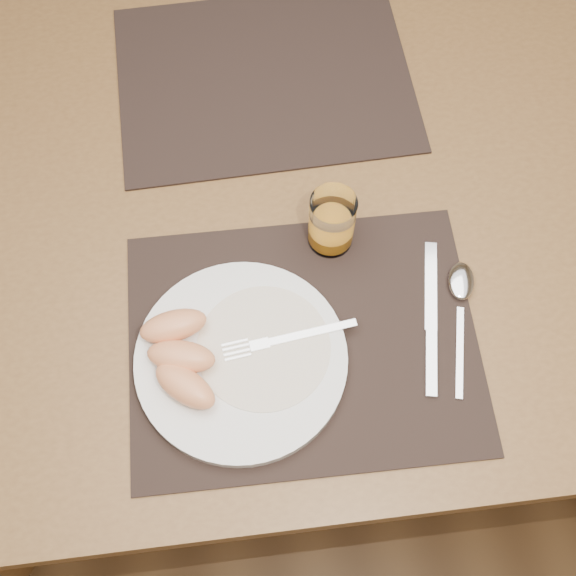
{
  "coord_description": "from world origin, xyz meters",
  "views": [
    {
      "loc": [
        -0.07,
        -0.55,
        1.63
      ],
      "look_at": [
        -0.02,
        -0.15,
        0.77
      ],
      "focal_mm": 45.0,
      "sensor_mm": 36.0,
      "label": 1
    }
  ],
  "objects_px": {
    "table": "(291,227)",
    "spoon": "(461,291)",
    "placemat_near": "(303,341)",
    "knife": "(431,330)",
    "plate": "(241,360)",
    "placemat_far": "(264,78)",
    "juice_glass": "(332,223)",
    "fork": "(278,340)"
  },
  "relations": [
    {
      "from": "table",
      "to": "spoon",
      "type": "xyz_separation_m",
      "value": [
        0.21,
        -0.18,
        0.09
      ]
    },
    {
      "from": "placemat_near",
      "to": "knife",
      "type": "distance_m",
      "value": 0.17
    },
    {
      "from": "placemat_near",
      "to": "plate",
      "type": "bearing_deg",
      "value": -167.23
    },
    {
      "from": "knife",
      "to": "placemat_near",
      "type": "bearing_deg",
      "value": 178.16
    },
    {
      "from": "placemat_near",
      "to": "spoon",
      "type": "distance_m",
      "value": 0.22
    },
    {
      "from": "placemat_near",
      "to": "placemat_far",
      "type": "bearing_deg",
      "value": 90.55
    },
    {
      "from": "placemat_far",
      "to": "knife",
      "type": "distance_m",
      "value": 0.48
    },
    {
      "from": "knife",
      "to": "spoon",
      "type": "bearing_deg",
      "value": 44.01
    },
    {
      "from": "knife",
      "to": "juice_glass",
      "type": "bearing_deg",
      "value": 126.3
    },
    {
      "from": "juice_glass",
      "to": "spoon",
      "type": "bearing_deg",
      "value": -32.55
    },
    {
      "from": "table",
      "to": "knife",
      "type": "height_order",
      "value": "knife"
    },
    {
      "from": "placemat_near",
      "to": "table",
      "type": "bearing_deg",
      "value": 87.22
    },
    {
      "from": "table",
      "to": "placemat_near",
      "type": "bearing_deg",
      "value": -92.78
    },
    {
      "from": "spoon",
      "to": "juice_glass",
      "type": "xyz_separation_m",
      "value": [
        -0.16,
        0.1,
        0.04
      ]
    },
    {
      "from": "table",
      "to": "fork",
      "type": "height_order",
      "value": "fork"
    },
    {
      "from": "placemat_near",
      "to": "placemat_far",
      "type": "distance_m",
      "value": 0.44
    },
    {
      "from": "table",
      "to": "juice_glass",
      "type": "distance_m",
      "value": 0.16
    },
    {
      "from": "fork",
      "to": "spoon",
      "type": "bearing_deg",
      "value": 10.25
    },
    {
      "from": "plate",
      "to": "fork",
      "type": "distance_m",
      "value": 0.05
    },
    {
      "from": "knife",
      "to": "juice_glass",
      "type": "height_order",
      "value": "juice_glass"
    },
    {
      "from": "table",
      "to": "placemat_far",
      "type": "xyz_separation_m",
      "value": [
        -0.01,
        0.22,
        0.09
      ]
    },
    {
      "from": "plate",
      "to": "knife",
      "type": "bearing_deg",
      "value": 3.04
    },
    {
      "from": "placemat_far",
      "to": "fork",
      "type": "height_order",
      "value": "fork"
    },
    {
      "from": "fork",
      "to": "plate",
      "type": "bearing_deg",
      "value": -161.6
    },
    {
      "from": "table",
      "to": "juice_glass",
      "type": "height_order",
      "value": "juice_glass"
    },
    {
      "from": "plate",
      "to": "juice_glass",
      "type": "relative_size",
      "value": 2.88
    },
    {
      "from": "knife",
      "to": "juice_glass",
      "type": "relative_size",
      "value": 2.33
    },
    {
      "from": "placemat_near",
      "to": "knife",
      "type": "bearing_deg",
      "value": -1.84
    },
    {
      "from": "table",
      "to": "spoon",
      "type": "relative_size",
      "value": 7.33
    },
    {
      "from": "spoon",
      "to": "plate",
      "type": "bearing_deg",
      "value": -168.37
    },
    {
      "from": "placemat_far",
      "to": "fork",
      "type": "relative_size",
      "value": 2.57
    },
    {
      "from": "juice_glass",
      "to": "knife",
      "type": "bearing_deg",
      "value": -53.7
    },
    {
      "from": "table",
      "to": "placemat_near",
      "type": "relative_size",
      "value": 3.11
    },
    {
      "from": "placemat_far",
      "to": "juice_glass",
      "type": "distance_m",
      "value": 0.3
    },
    {
      "from": "spoon",
      "to": "table",
      "type": "bearing_deg",
      "value": 139.34
    },
    {
      "from": "knife",
      "to": "plate",
      "type": "bearing_deg",
      "value": -176.96
    },
    {
      "from": "plate",
      "to": "placemat_far",
      "type": "bearing_deg",
      "value": 80.38
    },
    {
      "from": "placemat_far",
      "to": "fork",
      "type": "bearing_deg",
      "value": -93.7
    },
    {
      "from": "fork",
      "to": "knife",
      "type": "height_order",
      "value": "fork"
    },
    {
      "from": "juice_glass",
      "to": "plate",
      "type": "bearing_deg",
      "value": -130.06
    },
    {
      "from": "knife",
      "to": "placemat_far",
      "type": "bearing_deg",
      "value": 111.02
    },
    {
      "from": "juice_glass",
      "to": "fork",
      "type": "bearing_deg",
      "value": -121.03
    }
  ]
}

